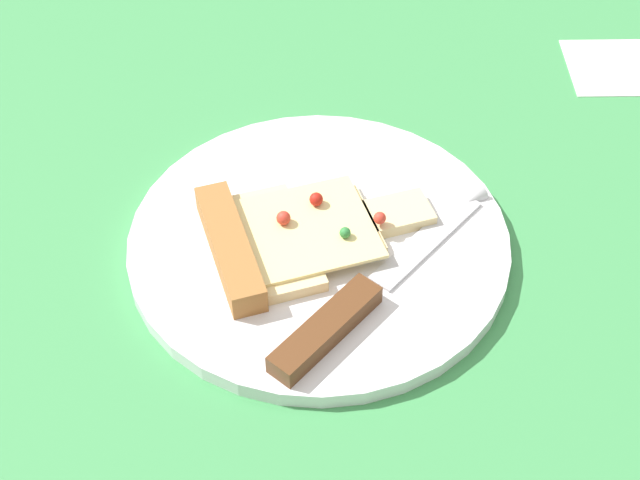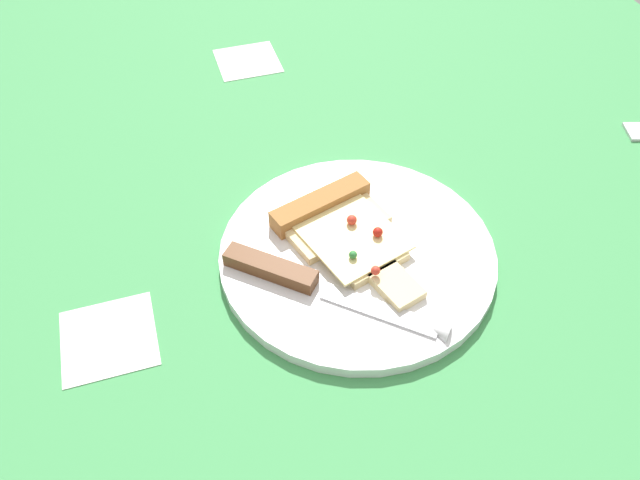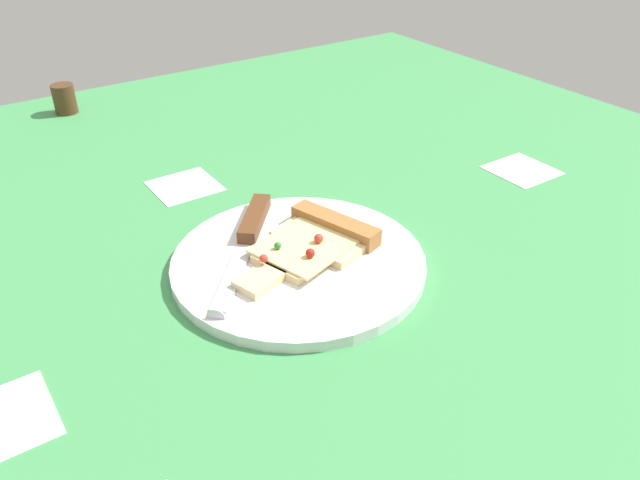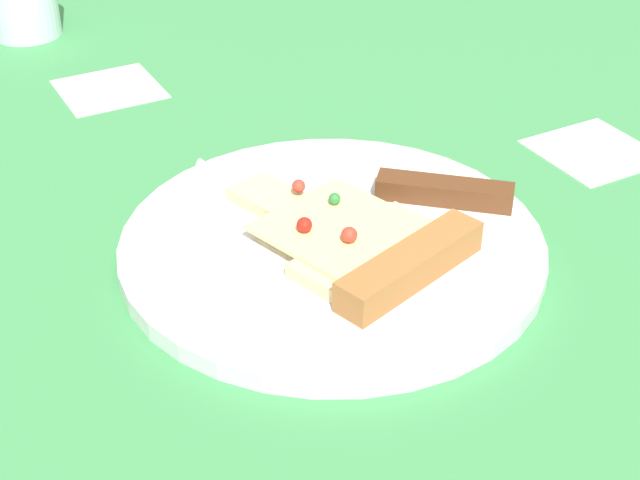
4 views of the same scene
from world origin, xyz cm
name	(u,v)px [view 4 (image 4 of 4)]	position (x,y,z in cm)	size (l,w,h in cm)	color
ground_plane	(460,302)	(0.01, 0.03, -1.50)	(141.68, 141.68, 3.00)	#3D8C4C
plate	(332,246)	(-5.82, 7.37, 0.67)	(29.58, 29.58, 1.33)	silver
pizza_slice	(360,243)	(-5.06, 4.88, 2.12)	(13.74, 18.92, 2.40)	beige
knife	(383,187)	(0.40, 10.76, 1.94)	(19.39, 17.45, 2.45)	silver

